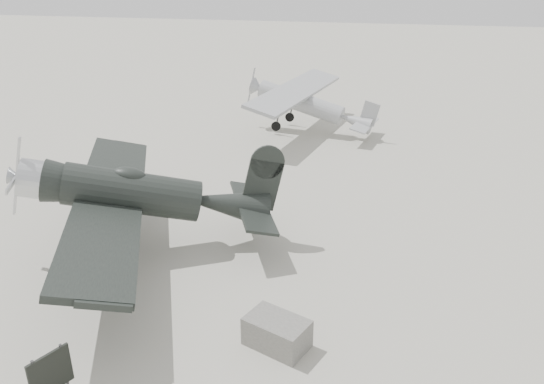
{
  "coord_description": "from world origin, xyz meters",
  "views": [
    {
      "loc": [
        4.18,
        -15.8,
        9.26
      ],
      "look_at": [
        0.11,
        1.76,
        1.5
      ],
      "focal_mm": 35.0,
      "sensor_mm": 36.0,
      "label": 1
    }
  ],
  "objects_px": {
    "lowwing_monoplane": "(146,195)",
    "equipment_block": "(277,333)",
    "sign_board": "(51,373)",
    "highwing_monoplane": "(306,100)"
  },
  "relations": [
    {
      "from": "equipment_block",
      "to": "sign_board",
      "type": "bearing_deg",
      "value": -145.2
    },
    {
      "from": "lowwing_monoplane",
      "to": "equipment_block",
      "type": "height_order",
      "value": "lowwing_monoplane"
    },
    {
      "from": "sign_board",
      "to": "lowwing_monoplane",
      "type": "bearing_deg",
      "value": 122.35
    },
    {
      "from": "lowwing_monoplane",
      "to": "sign_board",
      "type": "height_order",
      "value": "lowwing_monoplane"
    },
    {
      "from": "lowwing_monoplane",
      "to": "equipment_block",
      "type": "relative_size",
      "value": 7.38
    },
    {
      "from": "lowwing_monoplane",
      "to": "highwing_monoplane",
      "type": "bearing_deg",
      "value": 55.12
    },
    {
      "from": "lowwing_monoplane",
      "to": "sign_board",
      "type": "bearing_deg",
      "value": -106.33
    },
    {
      "from": "equipment_block",
      "to": "sign_board",
      "type": "height_order",
      "value": "sign_board"
    },
    {
      "from": "lowwing_monoplane",
      "to": "equipment_block",
      "type": "distance_m",
      "value": 6.98
    },
    {
      "from": "lowwing_monoplane",
      "to": "highwing_monoplane",
      "type": "xyz_separation_m",
      "value": [
        2.9,
        15.24,
        -0.13
      ]
    }
  ]
}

